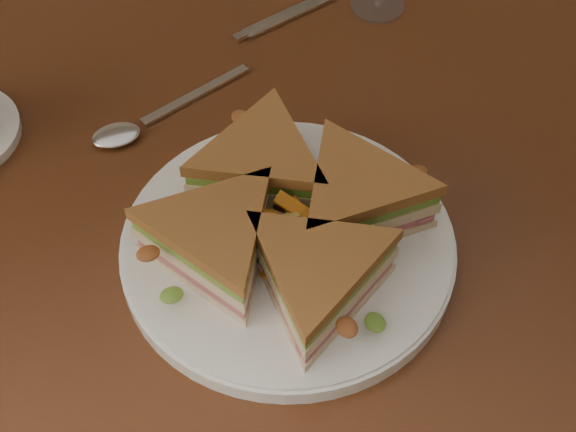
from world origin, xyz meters
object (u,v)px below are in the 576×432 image
(sandwich_wedges, at_px, (288,220))
(knife, at_px, (307,7))
(table, at_px, (309,228))
(plate, at_px, (288,247))
(spoon, at_px, (136,126))

(sandwich_wedges, xyz_separation_m, knife, (0.15, 0.31, -0.04))
(table, relative_size, plate, 4.18)
(knife, bearing_deg, table, -126.74)
(sandwich_wedges, relative_size, knife, 1.26)
(spoon, bearing_deg, table, -55.15)
(plate, distance_m, sandwich_wedges, 0.04)
(table, relative_size, sandwich_wedges, 4.50)
(spoon, bearing_deg, plate, -85.17)
(table, height_order, plate, plate)
(table, height_order, knife, knife)
(table, distance_m, knife, 0.26)
(sandwich_wedges, bearing_deg, plate, 0.00)
(sandwich_wedges, distance_m, knife, 0.35)
(plate, height_order, sandwich_wedges, sandwich_wedges)
(spoon, height_order, knife, spoon)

